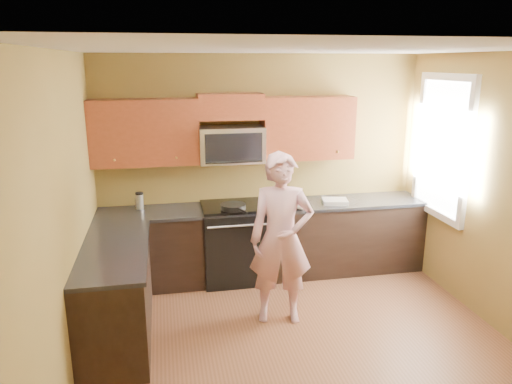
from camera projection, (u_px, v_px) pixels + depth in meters
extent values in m
plane|color=brown|center=(304.00, 351.00, 4.48)|extent=(4.00, 4.00, 0.00)
plane|color=white|center=(313.00, 49.00, 3.77)|extent=(4.00, 4.00, 0.00)
plane|color=brown|center=(261.00, 165.00, 6.02)|extent=(4.00, 0.00, 4.00)
plane|color=brown|center=(435.00, 341.00, 2.23)|extent=(4.00, 0.00, 4.00)
plane|color=brown|center=(62.00, 228.00, 3.75)|extent=(0.00, 4.00, 4.00)
cube|color=black|center=(266.00, 242.00, 5.98)|extent=(4.00, 0.60, 0.88)
cube|color=black|center=(117.00, 295.00, 4.62)|extent=(0.60, 1.60, 0.88)
cube|color=black|center=(266.00, 207.00, 5.85)|extent=(4.00, 0.62, 0.04)
cube|color=black|center=(114.00, 250.00, 4.50)|extent=(0.62, 1.60, 0.04)
cube|color=brown|center=(230.00, 106.00, 5.59)|extent=(0.76, 0.33, 0.30)
imported|color=#DB6D85|center=(281.00, 239.00, 4.84)|extent=(0.71, 0.54, 1.76)
cube|color=#B27F47|center=(286.00, 205.00, 5.82)|extent=(0.14, 0.14, 0.01)
ellipsoid|color=silver|center=(300.00, 207.00, 5.67)|extent=(0.14, 0.15, 0.06)
ellipsoid|color=silver|center=(299.00, 204.00, 5.75)|extent=(0.13, 0.14, 0.07)
cube|color=silver|center=(335.00, 201.00, 5.91)|extent=(0.34, 0.29, 0.05)
cylinder|color=silver|center=(138.00, 203.00, 5.70)|extent=(0.09, 0.09, 0.12)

